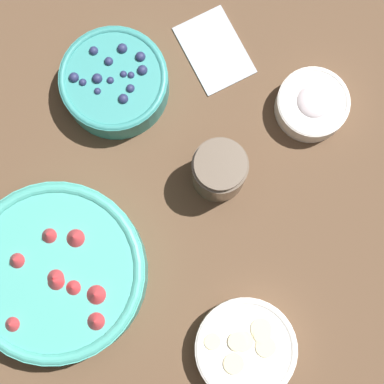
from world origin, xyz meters
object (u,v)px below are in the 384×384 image
(bowl_cream, at_px, (314,104))
(bowl_strawberries, at_px, (59,272))
(jar_chocolate, at_px, (221,171))
(bowl_blueberries, at_px, (116,82))
(bowl_bananas, at_px, (247,348))

(bowl_cream, bearing_deg, bowl_strawberries, 117.85)
(bowl_strawberries, bearing_deg, jar_chocolate, -63.88)
(bowl_cream, height_order, jar_chocolate, jar_chocolate)
(bowl_strawberries, height_order, bowl_blueberries, bowl_strawberries)
(bowl_blueberries, height_order, jar_chocolate, jar_chocolate)
(bowl_bananas, bearing_deg, bowl_strawberries, 62.15)
(bowl_blueberries, xyz_separation_m, bowl_bananas, (-0.43, -0.16, -0.01))
(bowl_blueberries, height_order, bowl_bananas, bowl_blueberries)
(bowl_strawberries, xyz_separation_m, bowl_bananas, (-0.14, -0.27, -0.01))
(bowl_bananas, height_order, jar_chocolate, jar_chocolate)
(bowl_cream, relative_size, jar_chocolate, 1.15)
(bowl_bananas, bearing_deg, jar_chocolate, 2.08)
(bowl_cream, bearing_deg, bowl_bananas, 157.48)
(bowl_bananas, height_order, bowl_cream, bowl_cream)
(bowl_bananas, xyz_separation_m, bowl_cream, (0.36, -0.15, -0.00))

